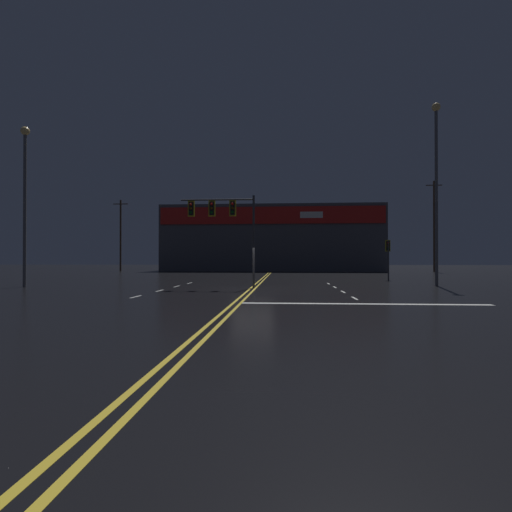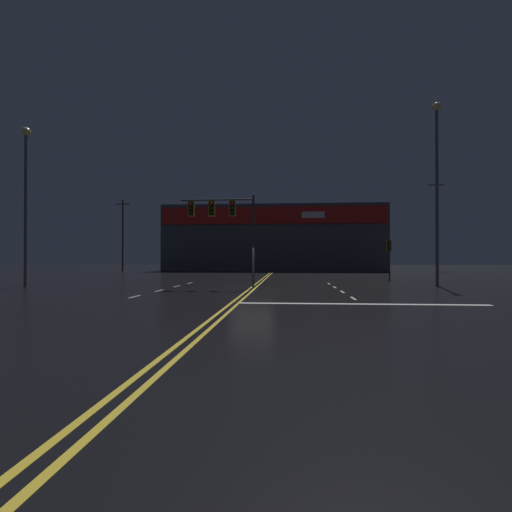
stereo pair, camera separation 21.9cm
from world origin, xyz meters
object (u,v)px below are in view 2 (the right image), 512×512
Objects in this scene: traffic_signal_median at (222,215)px; traffic_signal_corner_northeast at (389,251)px; streetlight_near_left at (437,173)px; streetlight_near_right at (26,186)px.

traffic_signal_median is 16.49m from traffic_signal_corner_northeast.
streetlight_near_left reaches higher than traffic_signal_median.
traffic_signal_median is 14.60m from streetlight_near_left.
streetlight_near_left is at bearing -80.31° from traffic_signal_corner_northeast.
streetlight_near_right is at bearing -173.77° from streetlight_near_left.
streetlight_near_left is 1.19× the size of streetlight_near_right.
traffic_signal_median is 1.67× the size of traffic_signal_corner_northeast.
traffic_signal_median is 12.94m from streetlight_near_right.
traffic_signal_corner_northeast is 27.82m from streetlight_near_right.
streetlight_near_right is at bearing -157.83° from traffic_signal_corner_northeast.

